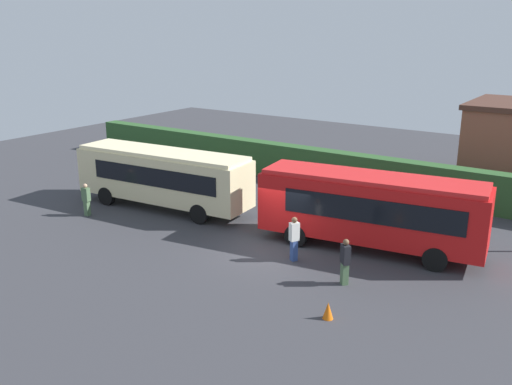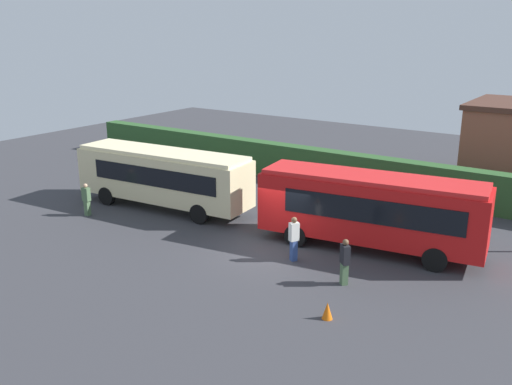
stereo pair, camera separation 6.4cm
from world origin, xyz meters
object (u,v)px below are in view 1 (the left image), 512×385
object	(u,v)px
bus_red	(370,207)
person_center	(294,237)
traffic_cone	(328,310)
person_right	(345,261)
person_left	(86,199)
bus_cream	(163,175)

from	to	relation	value
bus_red	person_center	xyz separation A→B (m)	(-2.05, -2.93, -0.88)
person_center	traffic_cone	bearing A→B (deg)	-18.11
person_right	person_left	bearing A→B (deg)	-46.12
bus_red	person_left	size ratio (longest dim) A/B	5.82
bus_cream	person_center	world-z (taller)	bus_cream
person_right	traffic_cone	xyz separation A→B (m)	(0.69, -2.67, -0.66)
bus_red	person_right	xyz separation A→B (m)	(0.66, -3.77, -0.94)
bus_red	person_center	distance (m)	3.68
bus_cream	person_left	distance (m)	4.06
bus_cream	traffic_cone	world-z (taller)	bus_cream
bus_cream	traffic_cone	size ratio (longest dim) A/B	16.91
person_left	traffic_cone	distance (m)	15.30
bus_red	person_right	bearing A→B (deg)	91.81
bus_red	traffic_cone	size ratio (longest dim) A/B	16.51
traffic_cone	person_right	bearing A→B (deg)	104.37
person_right	traffic_cone	distance (m)	2.84
bus_red	traffic_cone	bearing A→B (deg)	93.67
bus_cream	person_center	bearing A→B (deg)	162.38
person_left	person_right	xyz separation A→B (m)	(14.40, 0.19, 0.06)
person_left	person_right	bearing A→B (deg)	86.53
person_center	traffic_cone	xyz separation A→B (m)	(3.39, -3.52, -0.72)
person_left	bus_red	bearing A→B (deg)	101.87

